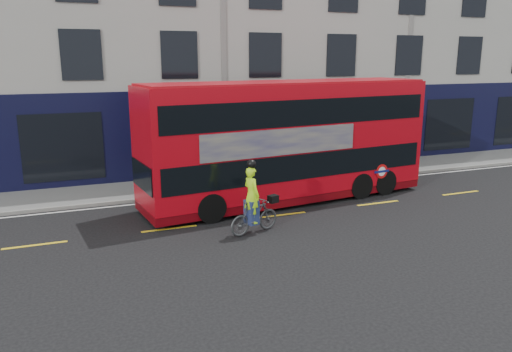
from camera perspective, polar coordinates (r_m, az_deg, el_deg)
ground at (r=16.34m, az=5.17°, el=-5.96°), size 120.00×120.00×0.00m
pavement at (r=22.08m, az=-2.34°, el=-0.61°), size 60.00×3.00×0.12m
kerb at (r=20.71m, az=-0.98°, el=-1.53°), size 60.00×0.12×0.13m
building_terrace at (r=27.68m, az=-7.07°, el=17.64°), size 50.00×10.07×15.00m
road_edge_line at (r=20.45m, az=-0.69°, el=-1.90°), size 58.00×0.10×0.01m
lane_dashes at (r=17.62m, az=3.00°, el=-4.46°), size 58.00×0.12×0.01m
bus at (r=18.96m, az=3.76°, el=4.06°), size 11.49×3.81×4.55m
cyclist at (r=15.58m, az=-0.28°, el=-3.78°), size 1.86×0.97×2.38m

